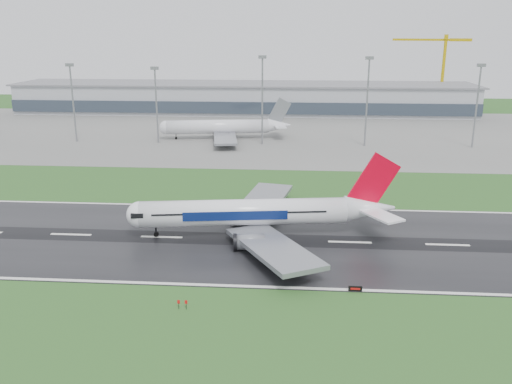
{
  "coord_description": "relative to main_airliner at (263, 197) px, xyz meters",
  "views": [
    {
      "loc": [
        28.1,
        -105.67,
        42.39
      ],
      "look_at": [
        19.42,
        12.0,
        7.0
      ],
      "focal_mm": 37.71,
      "sensor_mm": 36.0,
      "label": 1
    }
  ],
  "objects": [
    {
      "name": "runway_sign",
      "position": [
        17.32,
        -25.62,
        -8.1
      ],
      "size": [
        2.31,
        0.5,
        1.04
      ],
      "primitive_type": null,
      "rotation": [
        0.0,
        0.0,
        0.11
      ],
      "color": "black",
      "rests_on": "ground"
    },
    {
      "name": "floodmast_3",
      "position": [
        -6.17,
        96.66,
        7.66
      ],
      "size": [
        0.64,
        0.64,
        32.56
      ],
      "primitive_type": "cylinder",
      "color": "gray",
      "rests_on": "ground"
    },
    {
      "name": "terminal",
      "position": [
        -21.5,
        181.66,
        -1.12
      ],
      "size": [
        240.0,
        36.0,
        15.0
      ],
      "primitive_type": "cube",
      "color": "#93979E",
      "rests_on": "ground"
    },
    {
      "name": "runway",
      "position": [
        -21.5,
        -3.34,
        -8.57
      ],
      "size": [
        400.0,
        45.0,
        0.1
      ],
      "primitive_type": "cube",
      "color": "black",
      "rests_on": "ground"
    },
    {
      "name": "main_airliner",
      "position": [
        0.0,
        0.0,
        0.0
      ],
      "size": [
        64.78,
        62.44,
        17.04
      ],
      "primitive_type": null,
      "rotation": [
        0.0,
        0.0,
        0.14
      ],
      "color": "white",
      "rests_on": "runway"
    },
    {
      "name": "tower_crane",
      "position": [
        86.24,
        196.66,
        11.86
      ],
      "size": [
        39.9,
        14.84,
        40.97
      ],
      "primitive_type": null,
      "rotation": [
        0.0,
        0.0,
        -0.31
      ],
      "color": "#BF9D07",
      "rests_on": "ground"
    },
    {
      "name": "floodmast_2",
      "position": [
        -47.31,
        96.66,
        5.53
      ],
      "size": [
        0.64,
        0.64,
        28.29
      ],
      "primitive_type": "cylinder",
      "color": "gray",
      "rests_on": "ground"
    },
    {
      "name": "apron",
      "position": [
        -21.5,
        121.66,
        -8.58
      ],
      "size": [
        400.0,
        130.0,
        0.08
      ],
      "primitive_type": "cube",
      "color": "slate",
      "rests_on": "ground"
    },
    {
      "name": "floodmast_5",
      "position": [
        73.67,
        96.66,
        6.34
      ],
      "size": [
        0.64,
        0.64,
        29.93
      ],
      "primitive_type": "cylinder",
      "color": "gray",
      "rests_on": "ground"
    },
    {
      "name": "parked_airliner",
      "position": [
        -22.79,
        106.84,
        -0.57
      ],
      "size": [
        61.43,
        58.29,
        15.94
      ],
      "primitive_type": null,
      "rotation": [
        0.0,
        0.0,
        0.15
      ],
      "color": "silver",
      "rests_on": "apron"
    },
    {
      "name": "ground",
      "position": [
        -21.5,
        -3.34,
        -8.62
      ],
      "size": [
        520.0,
        520.0,
        0.0
      ],
      "primitive_type": "plane",
      "color": "#23501D",
      "rests_on": "ground"
    },
    {
      "name": "floodmast_4",
      "position": [
        33.32,
        96.66,
        7.55
      ],
      "size": [
        0.64,
        0.64,
        32.35
      ],
      "primitive_type": "cylinder",
      "color": "gray",
      "rests_on": "ground"
    },
    {
      "name": "floodmast_1",
      "position": [
        -80.48,
        96.66,
        6.07
      ],
      "size": [
        0.64,
        0.64,
        29.38
      ],
      "primitive_type": "cylinder",
      "color": "gray",
      "rests_on": "ground"
    }
  ]
}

